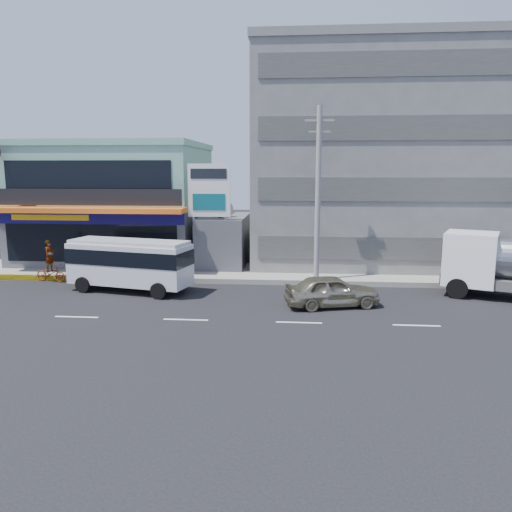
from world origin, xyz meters
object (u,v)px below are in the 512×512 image
(concrete_building, at_px, (372,163))
(billboard, at_px, (209,197))
(motorcycle_rider, at_px, (51,268))
(minibus, at_px, (130,261))
(satellite_dish, at_px, (222,216))
(sedan, at_px, (332,291))
(utility_pole_near, at_px, (318,195))
(shop_building, at_px, (118,205))

(concrete_building, bearing_deg, billboard, -151.08)
(motorcycle_rider, bearing_deg, minibus, -18.92)
(satellite_dish, bearing_deg, concrete_building, 21.80)
(motorcycle_rider, bearing_deg, satellite_dish, 23.61)
(concrete_building, height_order, satellite_dish, concrete_building)
(minibus, xyz_separation_m, sedan, (10.74, -2.17, -0.90))
(billboard, bearing_deg, sedan, -42.27)
(utility_pole_near, xyz_separation_m, sedan, (0.59, -4.64, -4.38))
(motorcycle_rider, bearing_deg, concrete_building, 22.69)
(utility_pole_near, bearing_deg, sedan, -82.79)
(concrete_building, bearing_deg, satellite_dish, -158.20)
(satellite_dish, relative_size, utility_pole_near, 0.15)
(satellite_dish, bearing_deg, minibus, -124.37)
(utility_pole_near, relative_size, minibus, 1.43)
(shop_building, relative_size, utility_pole_near, 1.24)
(concrete_building, bearing_deg, sedan, -105.57)
(concrete_building, bearing_deg, utility_pole_near, -117.76)
(minibus, bearing_deg, sedan, -11.44)
(satellite_dish, bearing_deg, shop_building, 159.79)
(minibus, height_order, motorcycle_rider, minibus)
(satellite_dish, xyz_separation_m, sedan, (6.59, -8.24, -2.80))
(shop_building, distance_m, billboard, 8.92)
(concrete_building, distance_m, minibus, 18.17)
(concrete_building, relative_size, utility_pole_near, 1.60)
(minibus, bearing_deg, utility_pole_near, 13.68)
(concrete_building, xyz_separation_m, motorcycle_rider, (-19.61, -8.20, -6.19))
(satellite_dish, xyz_separation_m, minibus, (-4.15, -6.07, -1.90))
(motorcycle_rider, bearing_deg, utility_pole_near, 2.20)
(sedan, bearing_deg, shop_building, 38.17)
(motorcycle_rider, bearing_deg, sedan, -14.02)
(billboard, height_order, sedan, billboard)
(minibus, bearing_deg, shop_building, 113.12)
(sedan, bearing_deg, motorcycle_rider, 61.64)
(satellite_dish, bearing_deg, billboard, -105.52)
(billboard, bearing_deg, satellite_dish, 74.48)
(satellite_dish, height_order, minibus, satellite_dish)
(shop_building, height_order, sedan, shop_building)
(billboard, height_order, minibus, billboard)
(shop_building, bearing_deg, satellite_dish, -20.21)
(shop_building, bearing_deg, concrete_building, 3.35)
(sedan, distance_m, motorcycle_rider, 16.69)
(utility_pole_near, xyz_separation_m, minibus, (-10.15, -2.47, -3.48))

